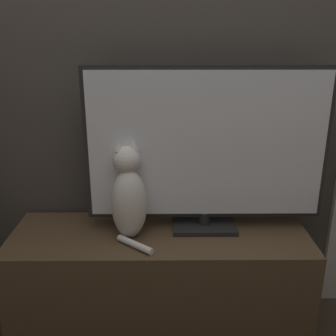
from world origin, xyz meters
name	(u,v)px	position (x,y,z in m)	size (l,w,h in m)	color
wall_back	(159,38)	(0.00, 1.22, 1.30)	(4.80, 0.05, 2.60)	#47423D
tv_stand	(160,282)	(0.00, 0.97, 0.25)	(1.29, 0.43, 0.50)	brown
tv	(207,149)	(0.20, 1.02, 0.86)	(1.02, 0.17, 0.70)	black
cat	(129,196)	(-0.13, 0.95, 0.68)	(0.19, 0.26, 0.42)	silver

